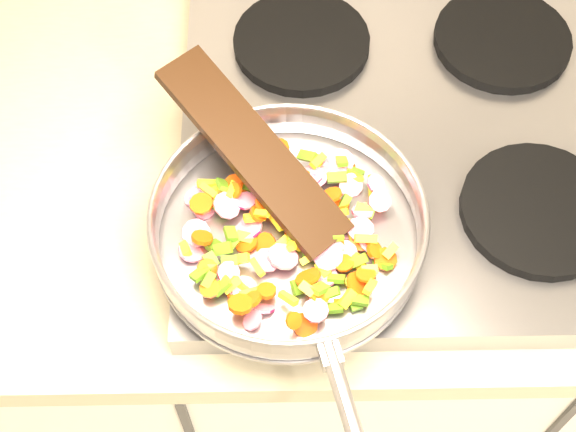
{
  "coord_description": "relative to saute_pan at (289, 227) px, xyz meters",
  "views": [
    {
      "loc": [
        -0.87,
        1.02,
        1.77
      ],
      "look_at": [
        -0.86,
        1.49,
        1.01
      ],
      "focal_mm": 50.0,
      "sensor_mm": 36.0,
      "label": 1
    }
  ],
  "objects": [
    {
      "name": "grate_fr",
      "position": [
        0.3,
        0.04,
        -0.04
      ],
      "size": [
        0.19,
        0.19,
        0.02
      ],
      "primitive_type": "cylinder",
      "color": "black",
      "rests_on": "cooktop"
    },
    {
      "name": "grate_bl",
      "position": [
        0.02,
        0.32,
        -0.04
      ],
      "size": [
        0.19,
        0.19,
        0.02
      ],
      "primitive_type": "cylinder",
      "color": "black",
      "rests_on": "cooktop"
    },
    {
      "name": "grate_fl",
      "position": [
        0.02,
        0.04,
        -0.04
      ],
      "size": [
        0.19,
        0.19,
        0.02
      ],
      "primitive_type": "cylinder",
      "color": "black",
      "rests_on": "cooktop"
    },
    {
      "name": "wooden_spatula",
      "position": [
        -0.04,
        0.08,
        0.03
      ],
      "size": [
        0.23,
        0.25,
        0.09
      ],
      "primitive_type": "cube",
      "rotation": [
        0.0,
        -0.28,
        2.28
      ],
      "color": "black",
      "rests_on": "saute_pan"
    },
    {
      "name": "saute_pan",
      "position": [
        0.0,
        0.0,
        0.0
      ],
      "size": [
        0.36,
        0.52,
        0.06
      ],
      "rotation": [
        0.0,
        0.0,
        0.24
      ],
      "color": "#9E9EA5",
      "rests_on": "grate_fl"
    },
    {
      "name": "vegetable_heap",
      "position": [
        0.0,
        0.01,
        -0.01
      ],
      "size": [
        0.26,
        0.27,
        0.05
      ],
      "color": "#D51454",
      "rests_on": "saute_pan"
    },
    {
      "name": "cooktop",
      "position": [
        0.16,
        0.18,
        -0.07
      ],
      "size": [
        0.6,
        0.6,
        0.04
      ],
      "primitive_type": "cube",
      "color": "#939399",
      "rests_on": "counter_top"
    },
    {
      "name": "grate_br",
      "position": [
        0.3,
        0.32,
        -0.04
      ],
      "size": [
        0.19,
        0.19,
        0.02
      ],
      "primitive_type": "cylinder",
      "color": "black",
      "rests_on": "cooktop"
    }
  ]
}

